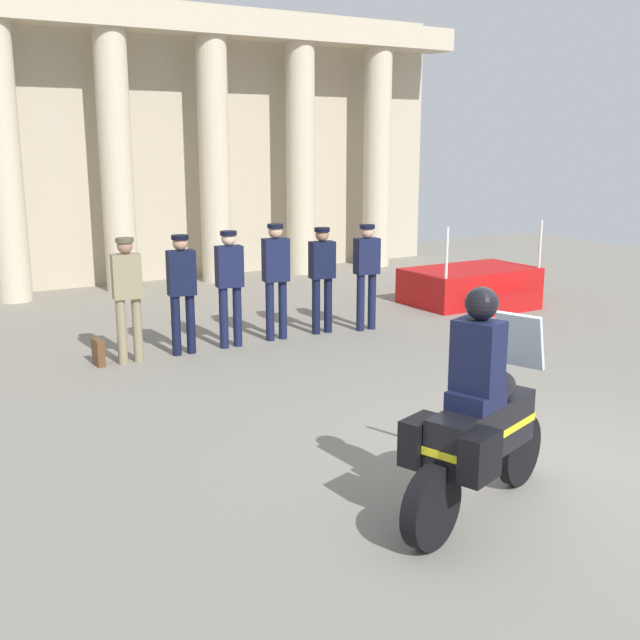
% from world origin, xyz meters
% --- Properties ---
extents(ground_plane, '(28.00, 28.00, 0.00)m').
position_xyz_m(ground_plane, '(0.00, 0.00, 0.00)').
color(ground_plane, gray).
extents(colonnade_backdrop, '(16.31, 1.49, 5.82)m').
position_xyz_m(colonnade_backdrop, '(-0.59, 11.43, 3.13)').
color(colonnade_backdrop, '#B6AB91').
rests_on(colonnade_backdrop, ground_plane).
extents(reviewing_stand, '(2.42, 1.93, 1.54)m').
position_xyz_m(reviewing_stand, '(4.67, 6.29, 0.31)').
color(reviewing_stand, '#B71414').
rests_on(reviewing_stand, ground_plane).
extents(officer_in_row_0, '(0.41, 0.27, 1.72)m').
position_xyz_m(officer_in_row_0, '(-2.13, 5.60, 1.02)').
color(officer_in_row_0, '#847A5B').
rests_on(officer_in_row_0, ground_plane).
extents(officer_in_row_1, '(0.41, 0.27, 1.70)m').
position_xyz_m(officer_in_row_1, '(-1.34, 5.64, 1.01)').
color(officer_in_row_1, black).
rests_on(officer_in_row_1, ground_plane).
extents(officer_in_row_2, '(0.41, 0.27, 1.72)m').
position_xyz_m(officer_in_row_2, '(-0.59, 5.66, 1.02)').
color(officer_in_row_2, '#141938').
rests_on(officer_in_row_2, ground_plane).
extents(officer_in_row_3, '(0.41, 0.27, 1.77)m').
position_xyz_m(officer_in_row_3, '(0.19, 5.71, 1.05)').
color(officer_in_row_3, '#141938').
rests_on(officer_in_row_3, ground_plane).
extents(officer_in_row_4, '(0.41, 0.27, 1.67)m').
position_xyz_m(officer_in_row_4, '(1.00, 5.71, 0.99)').
color(officer_in_row_4, black).
rests_on(officer_in_row_4, ground_plane).
extents(officer_in_row_5, '(0.41, 0.27, 1.69)m').
position_xyz_m(officer_in_row_5, '(1.72, 5.53, 1.00)').
color(officer_in_row_5, '#141938').
rests_on(officer_in_row_5, ground_plane).
extents(motorcycle_with_rider, '(2.02, 0.96, 1.90)m').
position_xyz_m(motorcycle_with_rider, '(-1.15, -0.23, 0.79)').
color(motorcycle_with_rider, black).
rests_on(motorcycle_with_rider, ground_plane).
extents(briefcase_on_ground, '(0.10, 0.32, 0.36)m').
position_xyz_m(briefcase_on_ground, '(-2.54, 5.72, 0.18)').
color(briefcase_on_ground, brown).
rests_on(briefcase_on_ground, ground_plane).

